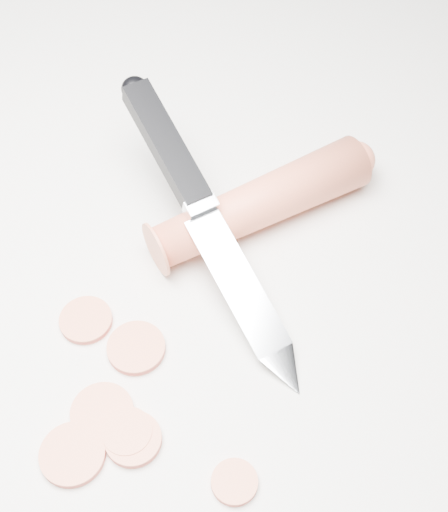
# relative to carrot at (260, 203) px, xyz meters

# --- Properties ---
(ground) EXTENTS (2.40, 2.40, 0.00)m
(ground) POSITION_rel_carrot_xyz_m (-0.07, -0.11, -0.02)
(ground) COLOR silver
(ground) RESTS_ON ground
(carrot) EXTENTS (0.16, 0.14, 0.04)m
(carrot) POSITION_rel_carrot_xyz_m (0.00, 0.00, 0.00)
(carrot) COLOR #E25D3D
(carrot) RESTS_ON ground
(carrot_slice_0) EXTENTS (0.04, 0.04, 0.01)m
(carrot_slice_0) POSITION_rel_carrot_xyz_m (-0.09, -0.20, -0.02)
(carrot_slice_0) COLOR #DC6C46
(carrot_slice_0) RESTS_ON ground
(carrot_slice_1) EXTENTS (0.04, 0.04, 0.01)m
(carrot_slice_1) POSITION_rel_carrot_xyz_m (-0.07, -0.12, -0.02)
(carrot_slice_1) COLOR #DC6C46
(carrot_slice_1) RESTS_ON ground
(carrot_slice_2) EXTENTS (0.04, 0.04, 0.01)m
(carrot_slice_2) POSITION_rel_carrot_xyz_m (-0.08, -0.17, -0.02)
(carrot_slice_2) COLOR #DC6C46
(carrot_slice_2) RESTS_ON ground
(carrot_slice_3) EXTENTS (0.03, 0.03, 0.01)m
(carrot_slice_3) POSITION_rel_carrot_xyz_m (0.01, -0.20, -0.02)
(carrot_slice_3) COLOR #DC6C46
(carrot_slice_3) RESTS_ON ground
(carrot_slice_4) EXTENTS (0.03, 0.03, 0.01)m
(carrot_slice_4) POSITION_rel_carrot_xyz_m (-0.06, -0.18, -0.02)
(carrot_slice_4) COLOR #DC6C46
(carrot_slice_4) RESTS_ON ground
(carrot_slice_5) EXTENTS (0.04, 0.04, 0.01)m
(carrot_slice_5) POSITION_rel_carrot_xyz_m (-0.11, -0.11, -0.02)
(carrot_slice_5) COLOR #DC6C46
(carrot_slice_5) RESTS_ON ground
(carrot_slice_6) EXTENTS (0.04, 0.04, 0.01)m
(carrot_slice_6) POSITION_rel_carrot_xyz_m (-0.06, -0.19, -0.02)
(carrot_slice_6) COLOR #DC6C46
(carrot_slice_6) RESTS_ON ground
(kitchen_knife) EXTENTS (0.18, 0.22, 0.08)m
(kitchen_knife) POSITION_rel_carrot_xyz_m (-0.03, -0.04, 0.02)
(kitchen_knife) COLOR silver
(kitchen_knife) RESTS_ON ground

